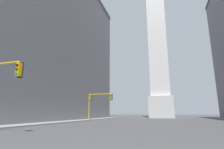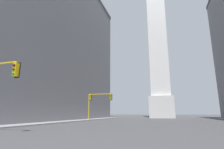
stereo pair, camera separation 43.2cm
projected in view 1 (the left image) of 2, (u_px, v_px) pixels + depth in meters
name	position (u px, v px, depth m)	size (l,w,h in m)	color
sidewalk_left	(43.00, 123.00, 26.71)	(5.00, 68.76, 0.15)	gray
building_left	(25.00, 40.00, 42.33)	(26.21, 53.75, 37.92)	slate
obelisk	(156.00, 11.00, 64.48)	(7.65, 7.65, 80.35)	silver
traffic_light_mid_left	(97.00, 100.00, 37.10)	(5.43, 0.52, 5.58)	yellow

